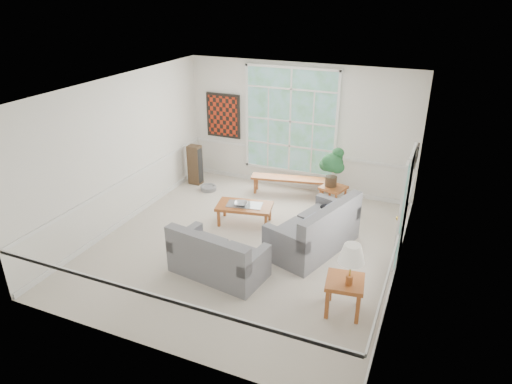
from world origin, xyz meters
TOP-DOWN VIEW (x-y plane):
  - floor at (0.00, 0.00)m, footprint 5.50×6.00m
  - ceiling at (0.00, 0.00)m, footprint 5.50×6.00m
  - wall_back at (0.00, 3.00)m, footprint 5.50×0.02m
  - wall_front at (0.00, -3.00)m, footprint 5.50×0.02m
  - wall_left at (-2.75, 0.00)m, footprint 0.02×6.00m
  - wall_right at (2.75, 0.00)m, footprint 0.02×6.00m
  - window_back at (-0.20, 2.96)m, footprint 2.30×0.08m
  - entry_door at (2.71, 0.60)m, footprint 0.08×0.90m
  - door_sidelight at (2.71, -0.03)m, footprint 0.08×0.26m
  - wall_art at (-1.95, 2.95)m, footprint 0.90×0.06m
  - wall_frame_near at (2.71, 1.75)m, footprint 0.04×0.26m
  - wall_frame_far at (2.71, 2.15)m, footprint 0.04×0.26m
  - loveseat_right at (1.18, 0.38)m, footprint 1.47×2.04m
  - loveseat_front at (-0.07, -1.04)m, footprint 1.71×1.06m
  - coffee_table at (-0.41, 0.78)m, footprint 1.23×0.83m
  - pewter_bowl at (-0.46, 0.74)m, footprint 0.41×0.41m
  - window_bench at (-0.04, 2.52)m, footprint 1.82×0.71m
  - end_table at (1.09, 2.24)m, footprint 0.63×0.63m
  - houseplant at (1.02, 2.26)m, footprint 0.73×0.73m
  - side_table at (2.14, -1.21)m, footprint 0.63×0.63m
  - table_lamp at (2.20, -1.29)m, footprint 0.46×0.46m
  - pet_bed at (-1.91, 1.97)m, footprint 0.40×0.40m
  - floor_speaker at (-2.40, 2.23)m, footprint 0.31×0.25m
  - cat at (1.28, 1.03)m, footprint 0.35×0.28m

SIDE VIEW (x-z plane):
  - floor at x=0.00m, z-range -0.01..0.00m
  - pet_bed at x=-1.91m, z-range 0.00..0.12m
  - window_bench at x=-0.04m, z-range 0.00..0.42m
  - coffee_table at x=-0.41m, z-range 0.00..0.42m
  - end_table at x=1.09m, z-range 0.00..0.50m
  - side_table at x=2.14m, z-range 0.00..0.57m
  - loveseat_front at x=-0.07m, z-range 0.00..0.87m
  - pewter_bowl at x=-0.46m, z-range 0.42..0.50m
  - floor_speaker at x=-2.40m, z-range 0.00..0.99m
  - loveseat_right at x=1.18m, z-range 0.00..0.99m
  - cat at x=1.28m, z-range 0.51..0.65m
  - table_lamp at x=2.20m, z-range 0.57..1.23m
  - houseplant at x=1.02m, z-range 0.50..1.38m
  - entry_door at x=2.71m, z-range 0.00..2.10m
  - door_sidelight at x=2.71m, z-range 0.20..2.10m
  - wall_back at x=0.00m, z-range 0.00..3.00m
  - wall_front at x=0.00m, z-range 0.00..3.00m
  - wall_left at x=-2.75m, z-range 0.00..3.00m
  - wall_right at x=2.75m, z-range 0.00..3.00m
  - wall_frame_near at x=2.71m, z-range 1.39..1.71m
  - wall_frame_far at x=2.71m, z-range 1.39..1.71m
  - wall_art at x=-1.95m, z-range 1.05..2.15m
  - window_back at x=-0.20m, z-range 0.45..2.85m
  - ceiling at x=0.00m, z-range 2.99..3.01m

